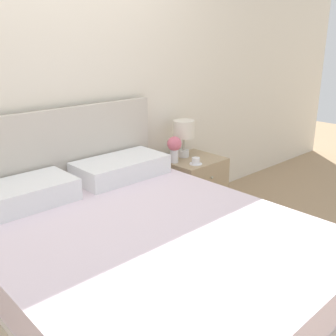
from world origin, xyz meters
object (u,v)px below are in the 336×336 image
nightstand (192,187)px  teacup (196,161)px  bed (139,263)px  flower_vase (175,147)px  table_lamp (184,132)px

nightstand → teacup: 0.33m
bed → flower_vase: bed is taller
bed → flower_vase: (0.98, 0.72, 0.37)m
flower_vase → teacup: (0.10, -0.16, -0.11)m
flower_vase → bed: bearing=-143.7°
table_lamp → teacup: (-0.08, -0.23, -0.20)m
table_lamp → flower_vase: bearing=-159.4°
table_lamp → teacup: 0.31m
nightstand → flower_vase: bearing=170.9°
bed → table_lamp: bed is taller
teacup → bed: bearing=-152.5°
flower_vase → table_lamp: bearing=20.6°
nightstand → teacup: teacup is taller
flower_vase → teacup: size_ratio=2.07×
bed → flower_vase: 1.27m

